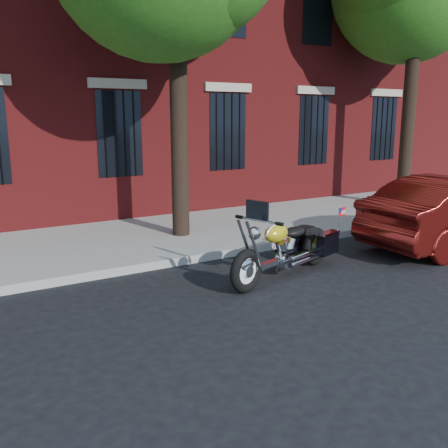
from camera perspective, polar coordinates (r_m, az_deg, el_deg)
ground at (r=8.05m, az=1.18°, el=-6.76°), size 120.00×120.00×0.00m
curb at (r=9.17m, az=-3.46°, el=-3.90°), size 40.00×0.16×0.15m
sidewalk at (r=10.81m, az=-8.14°, el=-1.50°), size 40.00×3.60×0.15m
building at (r=17.31m, az=-18.52°, el=22.93°), size 26.00×10.08×12.00m
motorcycle at (r=8.33m, az=7.44°, el=-2.84°), size 2.73×1.25×1.38m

